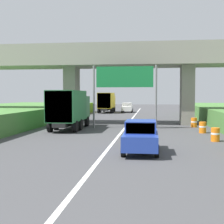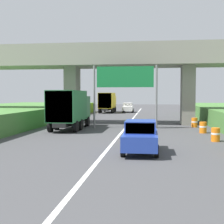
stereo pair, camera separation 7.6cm
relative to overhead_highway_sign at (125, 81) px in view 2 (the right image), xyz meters
name	(u,v)px [view 2 (the right image)]	position (x,y,z in m)	size (l,w,h in m)	color
lane_centre_stripe	(123,130)	(0.00, -1.60, -4.29)	(0.20, 88.83, 0.01)	white
overpass_bridge	(129,64)	(0.00, 4.50, 1.99)	(40.00, 4.80, 8.26)	gray
overhead_highway_sign	(125,81)	(0.00, 0.00, 0.00)	(5.88, 0.18, 5.76)	slate
truck_green	(70,108)	(-4.76, -1.43, -2.36)	(2.44, 7.30, 3.44)	black
truck_yellow	(108,102)	(-5.21, 25.18, -2.36)	(2.44, 7.30, 3.44)	black
car_blue	(141,137)	(1.88, -11.94, -3.44)	(1.86, 4.10, 1.72)	#233D9E
car_white	(128,108)	(-1.74, 26.44, -3.44)	(1.86, 4.10, 1.72)	silver
construction_barrel_3	(216,135)	(6.62, -7.32, -3.84)	(0.57, 0.57, 0.90)	orange
construction_barrel_4	(203,127)	(6.53, -2.78, -3.84)	(0.57, 0.57, 0.90)	orange
construction_barrel_5	(194,122)	(6.46, 1.77, -3.84)	(0.57, 0.57, 0.90)	orange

